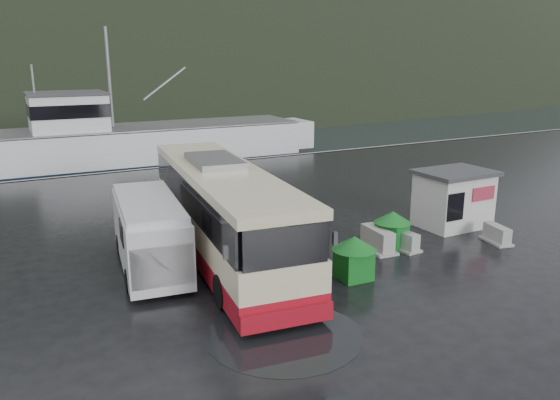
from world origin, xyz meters
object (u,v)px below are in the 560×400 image
dome_tent (292,286)px  jersey_barrier_b (496,242)px  coach_bus (224,256)px  white_van (152,268)px  waste_bin_right (391,247)px  ticket_kiosk (451,226)px  jersey_barrier_a (377,250)px  jersey_barrier_c (403,249)px  fishing_trawler (155,151)px  waste_bin_left (353,278)px

dome_tent → jersey_barrier_b: (9.60, -0.11, 0.00)m
coach_bus → white_van: bearing=-175.8°
waste_bin_right → ticket_kiosk: 4.29m
jersey_barrier_a → jersey_barrier_c: size_ratio=1.21×
coach_bus → ticket_kiosk: coach_bus is taller
white_van → jersey_barrier_b: size_ratio=4.40×
coach_bus → jersey_barrier_b: 11.17m
coach_bus → jersey_barrier_a: coach_bus is taller
coach_bus → fishing_trawler: 25.25m
white_van → jersey_barrier_c: (9.37, -2.73, 0.00)m
coach_bus → jersey_barrier_c: bearing=-14.7°
coach_bus → fishing_trawler: fishing_trawler is taller
coach_bus → jersey_barrier_c: 7.08m
jersey_barrier_a → waste_bin_right: bearing=2.1°
coach_bus → waste_bin_right: coach_bus is taller
fishing_trawler → jersey_barrier_b: bearing=-76.8°
white_van → fishing_trawler: fishing_trawler is taller
jersey_barrier_b → fishing_trawler: 29.35m
jersey_barrier_a → jersey_barrier_c: bearing=-21.1°
jersey_barrier_c → white_van: bearing=163.7°
white_van → jersey_barrier_c: size_ratio=4.24×
waste_bin_right → jersey_barrier_b: waste_bin_right is taller
jersey_barrier_c → ticket_kiosk: bearing=18.7°
jersey_barrier_a → jersey_barrier_c: 1.06m
fishing_trawler → white_van: bearing=-105.0°
waste_bin_left → jersey_barrier_b: (7.42, 0.32, 0.00)m
waste_bin_right → jersey_barrier_c: waste_bin_right is taller
white_van → jersey_barrier_a: (8.38, -2.35, 0.00)m
jersey_barrier_a → fishing_trawler: 27.14m
ticket_kiosk → jersey_barrier_b: (-0.01, -2.53, 0.00)m
jersey_barrier_c → fishing_trawler: bearing=94.8°
waste_bin_right → white_van: bearing=165.7°
ticket_kiosk → jersey_barrier_a: 5.02m
waste_bin_right → fishing_trawler: (-2.06, 27.08, 0.00)m
white_van → fishing_trawler: bearing=81.8°
jersey_barrier_b → waste_bin_left: bearing=-177.6°
ticket_kiosk → fishing_trawler: fishing_trawler is taller
white_van → dome_tent: size_ratio=2.43×
coach_bus → white_van: size_ratio=2.09×
waste_bin_left → jersey_barrier_c: (3.49, 1.51, 0.00)m
ticket_kiosk → jersey_barrier_a: size_ratio=1.83×
jersey_barrier_a → fishing_trawler: fishing_trawler is taller
jersey_barrier_a → ticket_kiosk: bearing=11.0°
dome_tent → fishing_trawler: size_ratio=0.09×
waste_bin_left → dome_tent: bearing=169.1°
ticket_kiosk → jersey_barrier_a: (-4.93, -0.95, 0.00)m
waste_bin_left → ticket_kiosk: 7.95m
coach_bus → dome_tent: bearing=-69.3°
dome_tent → jersey_barrier_a: (4.69, 1.47, 0.00)m
jersey_barrier_b → fishing_trawler: bearing=102.3°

